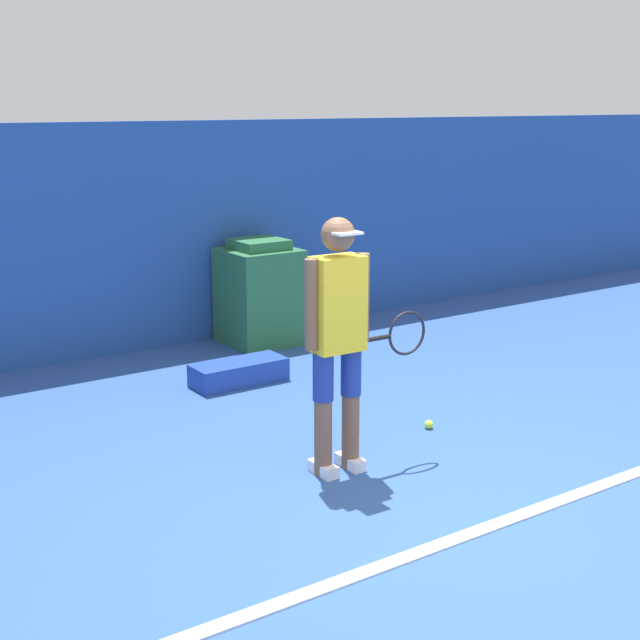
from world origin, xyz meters
name	(u,v)px	position (x,y,z in m)	size (l,w,h in m)	color
ground_plane	(469,523)	(0.00, 0.00, 0.00)	(24.00, 24.00, 0.00)	#2D5193
back_wall	(141,238)	(0.00, 4.66, 1.12)	(24.00, 0.10, 2.25)	#234C99
court_baseline	(483,529)	(0.00, -0.12, 0.01)	(21.60, 0.10, 0.01)	white
tennis_player	(339,333)	(-0.19, 1.07, 0.96)	(0.97, 0.29, 1.72)	brown
tennis_ball	(429,424)	(0.84, 1.31, 0.03)	(0.07, 0.07, 0.07)	#D1E533
covered_chair	(260,294)	(1.07, 4.20, 0.51)	(0.72, 0.71, 1.08)	#28663D
equipment_bag	(239,372)	(0.20, 3.12, 0.10)	(0.85, 0.34, 0.20)	#1E3D99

